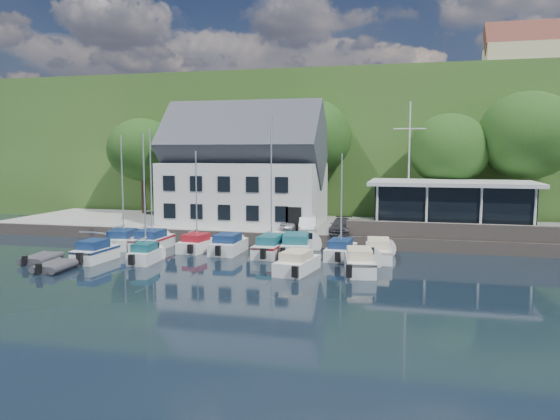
{
  "coord_description": "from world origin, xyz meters",
  "views": [
    {
      "loc": [
        8.19,
        -30.7,
        7.51
      ],
      "look_at": [
        -1.76,
        9.0,
        3.11
      ],
      "focal_mm": 35.0,
      "sensor_mm": 36.0,
      "label": 1
    }
  ],
  "objects_px": {
    "boat_r1_0": "(122,192)",
    "dinghy_0": "(42,257)",
    "boat_r1_5": "(297,244)",
    "boat_r2_4": "(360,260)",
    "car_white": "(308,223)",
    "boat_r2_0": "(95,250)",
    "club_pavilion": "(451,206)",
    "car_dgrey": "(341,226)",
    "car_blue": "(386,223)",
    "boat_r1_2": "(196,197)",
    "harbor_building": "(244,175)",
    "boat_r2_3": "(297,261)",
    "boat_r1_4": "(271,192)",
    "flagpole": "(409,169)",
    "boat_r1_6": "(341,200)",
    "boat_r1_7": "(379,249)",
    "boat_r1_3": "(229,243)",
    "boat_r1_1": "(151,189)",
    "car_silver": "(295,223)",
    "dinghy_1": "(56,265)",
    "boat_r2_1": "(145,201)"
  },
  "relations": [
    {
      "from": "boat_r1_0",
      "to": "dinghy_0",
      "type": "relative_size",
      "value": 2.82
    },
    {
      "from": "boat_r1_5",
      "to": "boat_r2_4",
      "type": "distance_m",
      "value": 7.09
    },
    {
      "from": "car_white",
      "to": "boat_r2_0",
      "type": "relative_size",
      "value": 0.77
    },
    {
      "from": "club_pavilion",
      "to": "car_dgrey",
      "type": "distance_m",
      "value": 9.38
    },
    {
      "from": "car_blue",
      "to": "boat_r1_2",
      "type": "bearing_deg",
      "value": -146.85
    },
    {
      "from": "harbor_building",
      "to": "boat_r2_3",
      "type": "bearing_deg",
      "value": -60.78
    },
    {
      "from": "car_white",
      "to": "boat_r1_4",
      "type": "relative_size",
      "value": 0.42
    },
    {
      "from": "flagpole",
      "to": "boat_r2_0",
      "type": "xyz_separation_m",
      "value": [
        -20.69,
        -11.05,
        -5.42
      ]
    },
    {
      "from": "club_pavilion",
      "to": "boat_r1_6",
      "type": "xyz_separation_m",
      "value": [
        -7.89,
        -8.67,
        1.08
      ]
    },
    {
      "from": "harbor_building",
      "to": "flagpole",
      "type": "height_order",
      "value": "flagpole"
    },
    {
      "from": "boat_r1_4",
      "to": "boat_r1_7",
      "type": "xyz_separation_m",
      "value": [
        7.69,
        0.16,
        -3.85
      ]
    },
    {
      "from": "boat_r1_3",
      "to": "boat_r2_0",
      "type": "bearing_deg",
      "value": -147.28
    },
    {
      "from": "boat_r1_2",
      "to": "boat_r1_6",
      "type": "height_order",
      "value": "boat_r1_6"
    },
    {
      "from": "car_white",
      "to": "boat_r1_6",
      "type": "bearing_deg",
      "value": -67.11
    },
    {
      "from": "club_pavilion",
      "to": "flagpole",
      "type": "xyz_separation_m",
      "value": [
        -3.42,
        -2.92,
        3.12
      ]
    },
    {
      "from": "boat_r2_4",
      "to": "boat_r2_3",
      "type": "bearing_deg",
      "value": -177.18
    },
    {
      "from": "boat_r1_1",
      "to": "boat_r2_4",
      "type": "xyz_separation_m",
      "value": [
        16.45,
        -4.49,
        -3.83
      ]
    },
    {
      "from": "boat_r1_7",
      "to": "boat_r1_2",
      "type": "bearing_deg",
      "value": 174.83
    },
    {
      "from": "car_blue",
      "to": "boat_r2_3",
      "type": "bearing_deg",
      "value": -104.73
    },
    {
      "from": "car_silver",
      "to": "boat_r1_0",
      "type": "bearing_deg",
      "value": -136.46
    },
    {
      "from": "car_silver",
      "to": "boat_r2_4",
      "type": "xyz_separation_m",
      "value": [
        6.53,
        -10.72,
        -0.79
      ]
    },
    {
      "from": "boat_r1_4",
      "to": "boat_r1_5",
      "type": "distance_m",
      "value": 4.25
    },
    {
      "from": "boat_r2_0",
      "to": "boat_r1_7",
      "type": "bearing_deg",
      "value": 18.07
    },
    {
      "from": "club_pavilion",
      "to": "car_silver",
      "type": "xyz_separation_m",
      "value": [
        -12.64,
        -2.41,
        -1.48
      ]
    },
    {
      "from": "boat_r1_5",
      "to": "dinghy_0",
      "type": "distance_m",
      "value": 17.69
    },
    {
      "from": "dinghy_0",
      "to": "dinghy_1",
      "type": "height_order",
      "value": "dinghy_1"
    },
    {
      "from": "dinghy_0",
      "to": "boat_r1_4",
      "type": "bearing_deg",
      "value": 17.92
    },
    {
      "from": "harbor_building",
      "to": "boat_r1_6",
      "type": "height_order",
      "value": "harbor_building"
    },
    {
      "from": "boat_r1_4",
      "to": "boat_r2_3",
      "type": "relative_size",
      "value": 1.62
    },
    {
      "from": "car_blue",
      "to": "car_dgrey",
      "type": "bearing_deg",
      "value": -151.15
    },
    {
      "from": "club_pavilion",
      "to": "boat_r1_5",
      "type": "xyz_separation_m",
      "value": [
        -11.2,
        -8.19,
        -2.26
      ]
    },
    {
      "from": "club_pavilion",
      "to": "boat_r2_3",
      "type": "height_order",
      "value": "club_pavilion"
    },
    {
      "from": "flagpole",
      "to": "boat_r2_4",
      "type": "relative_size",
      "value": 1.68
    },
    {
      "from": "club_pavilion",
      "to": "boat_r1_1",
      "type": "height_order",
      "value": "boat_r1_1"
    },
    {
      "from": "car_blue",
      "to": "boat_r2_1",
      "type": "xyz_separation_m",
      "value": [
        -15.46,
        -11.4,
        2.5
      ]
    },
    {
      "from": "boat_r1_3",
      "to": "dinghy_0",
      "type": "relative_size",
      "value": 1.83
    },
    {
      "from": "car_dgrey",
      "to": "boat_r1_6",
      "type": "relative_size",
      "value": 0.49
    },
    {
      "from": "club_pavilion",
      "to": "boat_r1_5",
      "type": "height_order",
      "value": "club_pavilion"
    },
    {
      "from": "car_white",
      "to": "boat_r1_3",
      "type": "xyz_separation_m",
      "value": [
        -4.89,
        -5.65,
        -0.91
      ]
    },
    {
      "from": "boat_r1_2",
      "to": "boat_r1_6",
      "type": "xyz_separation_m",
      "value": [
        10.92,
        0.03,
        0.0
      ]
    },
    {
      "from": "club_pavilion",
      "to": "flagpole",
      "type": "relative_size",
      "value": 1.28
    },
    {
      "from": "boat_r1_3",
      "to": "boat_r2_3",
      "type": "height_order",
      "value": "boat_r1_3"
    },
    {
      "from": "flagpole",
      "to": "boat_r1_3",
      "type": "bearing_deg",
      "value": -155.31
    },
    {
      "from": "boat_r2_1",
      "to": "car_silver",
      "type": "bearing_deg",
      "value": 50.96
    },
    {
      "from": "club_pavilion",
      "to": "boat_r1_6",
      "type": "height_order",
      "value": "boat_r1_6"
    },
    {
      "from": "car_dgrey",
      "to": "boat_r1_0",
      "type": "distance_m",
      "value": 17.44
    },
    {
      "from": "car_dgrey",
      "to": "boat_r1_5",
      "type": "bearing_deg",
      "value": -119.87
    },
    {
      "from": "boat_r1_3",
      "to": "boat_r1_4",
      "type": "relative_size",
      "value": 0.62
    },
    {
      "from": "boat_r1_3",
      "to": "boat_r2_3",
      "type": "bearing_deg",
      "value": -39.55
    },
    {
      "from": "harbor_building",
      "to": "club_pavilion",
      "type": "bearing_deg",
      "value": -1.59
    }
  ]
}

